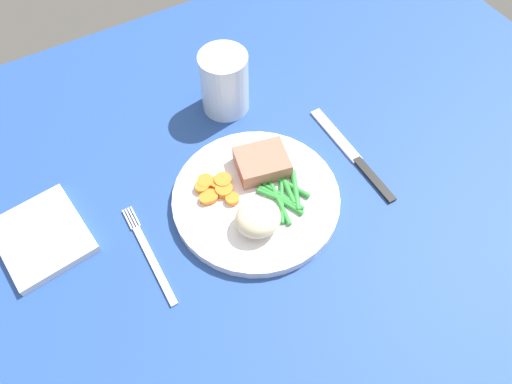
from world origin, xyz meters
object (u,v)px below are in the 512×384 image
Objects in this scene: water_glass at (225,86)px; napkin at (42,237)px; meat_portion at (262,163)px; fork at (150,255)px; dinner_plate at (256,199)px; knife at (353,156)px.

napkin is at bearing -164.04° from water_glass.
meat_portion is 0.45× the size of fork.
meat_portion is (3.26, 3.80, 2.17)cm from dinner_plate.
meat_portion is at bearing -97.07° from water_glass.
napkin is (-11.79, 9.65, 0.42)cm from fork.
napkin reaches higher than knife.
knife is 1.61× the size of napkin.
meat_portion is 20.70cm from fork.
knife is at bearing -11.91° from napkin.
meat_portion is 32.46cm from napkin.
fork is (-16.85, -0.26, -0.60)cm from dinner_plate.
knife is at bearing -16.28° from meat_portion.
fork is 1.30× the size of napkin.
dinner_plate is 17.27cm from knife.
dinner_plate is 3.26× the size of meat_portion.
water_glass reaches higher than napkin.
fork is at bearing -168.58° from meat_portion.
napkin is at bearing 170.05° from meat_portion.
dinner_plate is at bearing 0.77° from fork.
water_glass is at bearing 117.96° from knife.
meat_portion is 15.45cm from water_glass.
water_glass is (-12.11, 19.35, 4.25)cm from knife.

